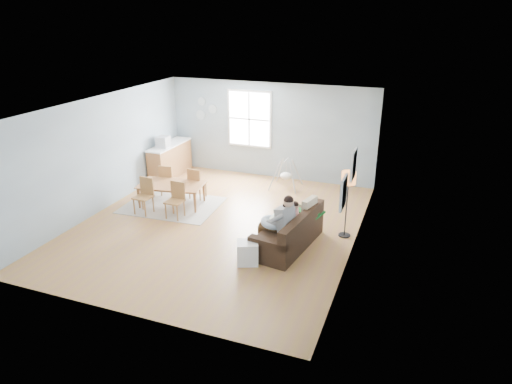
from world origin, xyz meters
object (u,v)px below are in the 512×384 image
at_px(toddler, 291,214).
at_px(dining_table, 172,195).
at_px(monitor, 163,142).
at_px(baby_swing, 286,175).
at_px(chair_se, 176,198).
at_px(chair_nw, 167,179).
at_px(sofa, 290,234).
at_px(father, 279,221).
at_px(chair_ne, 196,182).
at_px(counter, 170,160).
at_px(storage_cube, 247,253).
at_px(floor_lamp, 348,183).
at_px(chair_sw, 145,193).

relative_size(toddler, dining_table, 0.46).
height_order(monitor, baby_swing, monitor).
height_order(toddler, chair_se, toddler).
height_order(chair_nw, monitor, monitor).
distance_m(sofa, father, 0.49).
bearing_deg(chair_nw, chair_ne, 3.12).
distance_m(chair_se, counter, 2.92).
bearing_deg(father, chair_se, 165.22).
xyz_separation_m(storage_cube, baby_swing, (-0.48, 4.09, 0.14)).
bearing_deg(baby_swing, storage_cube, -83.25).
bearing_deg(baby_swing, toddler, -71.19).
height_order(floor_lamp, monitor, floor_lamp).
height_order(sofa, counter, counter).
bearing_deg(chair_nw, monitor, 124.30).
distance_m(sofa, monitor, 5.25).
bearing_deg(storage_cube, sofa, 58.25).
distance_m(floor_lamp, chair_ne, 4.07).
distance_m(chair_sw, baby_swing, 3.81).
distance_m(chair_nw, baby_swing, 3.16).
relative_size(sofa, chair_sw, 2.30).
xyz_separation_m(father, dining_table, (-3.18, 1.26, -0.38)).
relative_size(storage_cube, monitor, 1.48).
xyz_separation_m(floor_lamp, baby_swing, (-2.02, 2.30, -0.84)).
bearing_deg(chair_se, father, -14.78).
distance_m(chair_ne, monitor, 1.92).
relative_size(chair_nw, monitor, 2.47).
distance_m(father, chair_nw, 4.05).
xyz_separation_m(counter, monitor, (0.01, -0.33, 0.63)).
xyz_separation_m(father, chair_sw, (-3.55, 0.68, -0.17)).
xyz_separation_m(storage_cube, monitor, (-3.91, 3.53, 0.89)).
relative_size(sofa, baby_swing, 2.45).
distance_m(father, counter, 5.37).
height_order(sofa, floor_lamp, floor_lamp).
relative_size(chair_nw, counter, 0.48).
height_order(father, chair_se, father).
bearing_deg(toddler, chair_nw, 159.81).
height_order(sofa, storage_cube, sofa).
height_order(chair_nw, counter, counter).
xyz_separation_m(storage_cube, counter, (-3.92, 3.85, 0.27)).
relative_size(chair_se, chair_ne, 1.02).
height_order(chair_se, chair_nw, chair_se).
height_order(counter, baby_swing, counter).
bearing_deg(chair_ne, dining_table, -122.34).
height_order(chair_se, chair_ne, chair_se).
bearing_deg(chair_sw, storage_cube, -23.43).
bearing_deg(baby_swing, dining_table, -136.74).
bearing_deg(dining_table, chair_se, -59.96).
height_order(sofa, father, father).
distance_m(father, dining_table, 3.44).
height_order(father, monitor, monitor).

